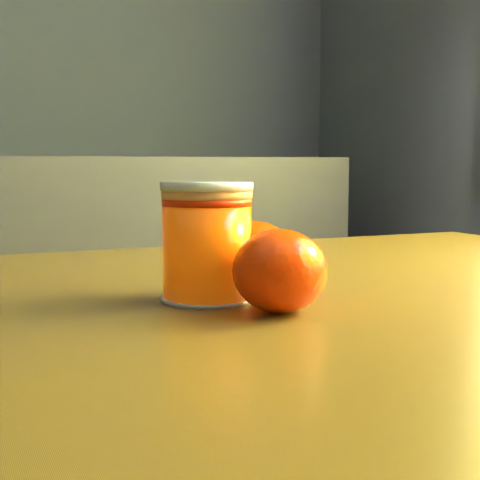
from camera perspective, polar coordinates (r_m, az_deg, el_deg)
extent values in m
cube|color=brown|center=(0.56, 2.70, -6.80)|extent=(1.12, 0.86, 0.04)
cylinder|color=#FF5505|center=(0.53, -2.82, -0.81)|extent=(0.07, 0.07, 0.08)
cylinder|color=#EEA661|center=(0.53, -2.84, 3.92)|extent=(0.07, 0.07, 0.01)
cylinder|color=silver|center=(0.53, -2.84, 4.52)|extent=(0.07, 0.07, 0.00)
ellipsoid|color=#FF3705|center=(0.55, 1.16, -1.60)|extent=(0.09, 0.09, 0.06)
ellipsoid|color=#FF3705|center=(0.49, 3.42, -2.65)|extent=(0.07, 0.07, 0.06)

